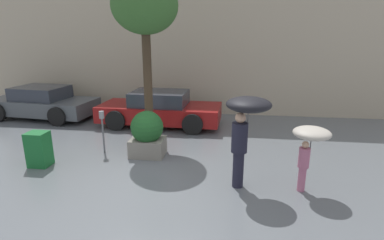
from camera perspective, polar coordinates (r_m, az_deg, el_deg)
ground_plane at (r=7.14m, az=-8.68°, el=-11.43°), size 40.00×40.00×0.00m
building_facade at (r=12.71m, az=-0.95°, el=14.77°), size 18.00×0.30×6.00m
planter_box at (r=8.33m, az=-8.52°, el=-2.55°), size 0.94×0.89×1.27m
person_adult at (r=6.34m, az=10.14°, el=0.13°), size 0.94×0.94×2.03m
person_child at (r=6.66m, az=21.55°, el=-3.59°), size 0.76×0.76×1.44m
parked_car_near at (r=11.14m, az=-6.12°, el=2.04°), size 4.49×2.10×1.27m
parked_car_far at (r=13.53m, az=-26.63°, el=2.90°), size 4.42×2.30×1.27m
street_tree at (r=9.05m, az=-8.98°, el=20.23°), size 1.89×1.89×4.86m
parking_meter at (r=8.74m, az=-16.73°, el=-0.56°), size 0.14×0.14×1.22m
newspaper_box at (r=8.60m, az=-27.14°, el=-4.96°), size 0.50×0.44×0.90m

